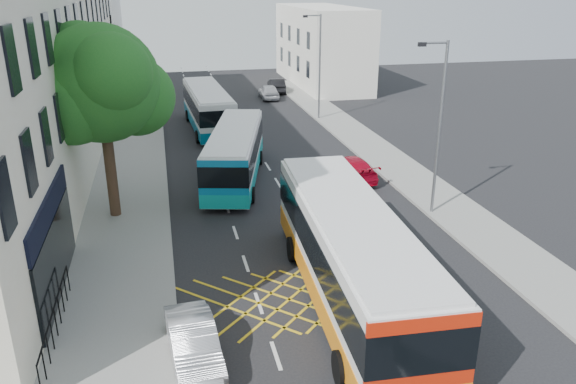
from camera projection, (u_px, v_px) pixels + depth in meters
pavement_left at (116, 216)px, 26.69m from camera, size 5.00×70.00×0.15m
pavement_right at (426, 190)px, 30.00m from camera, size 3.00×70.00×0.15m
terrace_main at (13, 52)px, 31.83m from camera, size 8.30×45.00×13.50m
terrace_far at (80, 35)px, 60.27m from camera, size 8.00×20.00×10.00m
building_right at (321, 46)px, 59.42m from camera, size 6.00×18.00×8.00m
street_tree at (100, 85)px, 24.45m from camera, size 6.30×5.70×8.80m
lamp_near at (438, 121)px, 25.38m from camera, size 1.45×0.15×8.00m
lamp_far at (319, 62)px, 43.62m from camera, size 1.45×0.15×8.00m
railings at (56, 320)px, 17.36m from camera, size 0.08×5.60×1.14m
bus_near at (351, 255)px, 19.08m from camera, size 3.51×12.43×3.46m
bus_mid at (235, 154)px, 31.13m from camera, size 4.83×10.69×2.93m
bus_far at (208, 108)px, 41.79m from camera, size 3.11×11.12×3.10m
parked_car_silver at (194, 343)px, 16.41m from camera, size 1.66×3.92×1.26m
red_hatchback at (349, 168)px, 31.63m from camera, size 2.42×4.73×1.31m
distant_car_grey at (207, 89)px, 54.83m from camera, size 2.60×4.63×1.22m
distant_car_silver at (269, 92)px, 52.98m from camera, size 1.73×4.06×1.37m
distant_car_dark at (276, 85)px, 56.06m from camera, size 1.78×4.24×1.36m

